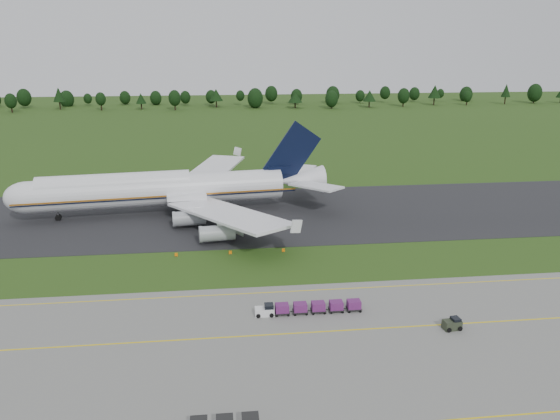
{
  "coord_description": "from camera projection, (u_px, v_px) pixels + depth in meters",
  "views": [
    {
      "loc": [
        -8.51,
        -82.35,
        35.23
      ],
      "look_at": [
        1.06,
        2.0,
        8.9
      ],
      "focal_mm": 35.0,
      "sensor_mm": 36.0,
      "label": 1
    }
  ],
  "objects": [
    {
      "name": "ground",
      "position": [
        275.0,
        266.0,
        89.51
      ],
      "size": [
        600.0,
        600.0,
        0.0
      ],
      "primitive_type": "plane",
      "color": "#274514",
      "rests_on": "ground"
    },
    {
      "name": "apron",
      "position": [
        309.0,
        392.0,
        57.23
      ],
      "size": [
        300.0,
        52.0,
        0.06
      ],
      "primitive_type": "cube",
      "color": "slate",
      "rests_on": "ground"
    },
    {
      "name": "taxiway",
      "position": [
        261.0,
        214.0,
        116.07
      ],
      "size": [
        300.0,
        40.0,
        0.08
      ],
      "primitive_type": "cube",
      "color": "black",
      "rests_on": "ground"
    },
    {
      "name": "apron_markings",
      "position": [
        299.0,
        355.0,
        63.88
      ],
      "size": [
        300.0,
        30.2,
        0.01
      ],
      "color": "yellow",
      "rests_on": "apron"
    },
    {
      "name": "tree_line",
      "position": [
        269.0,
        97.0,
        298.09
      ],
      "size": [
        527.9,
        21.92,
        11.64
      ],
      "color": "black",
      "rests_on": "ground"
    },
    {
      "name": "aircraft",
      "position": [
        165.0,
        189.0,
        115.17
      ],
      "size": [
        67.55,
        65.29,
        18.92
      ],
      "color": "white",
      "rests_on": "ground"
    },
    {
      "name": "baggage_train",
      "position": [
        307.0,
        308.0,
        73.55
      ],
      "size": [
        14.49,
        1.54,
        1.48
      ],
      "color": "white",
      "rests_on": "apron"
    },
    {
      "name": "utility_cart",
      "position": [
        452.0,
        325.0,
        69.48
      ],
      "size": [
        2.37,
        1.61,
        1.22
      ],
      "color": "#2A3122",
      "rests_on": "apron"
    },
    {
      "name": "edge_markers",
      "position": [
        230.0,
        253.0,
        94.26
      ],
      "size": [
        18.98,
        0.3,
        0.6
      ],
      "color": "orange",
      "rests_on": "ground"
    }
  ]
}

